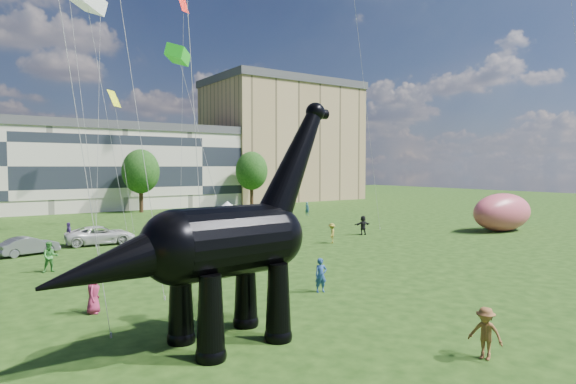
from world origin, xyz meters
TOP-DOWN VIEW (x-y plane):
  - ground at (0.00, 0.00)m, footprint 220.00×220.00m
  - terrace_row at (-8.00, 62.00)m, footprint 78.00×11.00m
  - apartment_block at (40.00, 65.00)m, footprint 28.00×18.00m
  - tree_mid_right at (8.00, 53.00)m, footprint 5.20×5.20m
  - tree_far_right at (26.00, 53.00)m, footprint 5.20×5.20m
  - dinosaur_sculpture at (-5.57, 0.94)m, footprint 11.61×3.44m
  - car_grey at (-9.10, 24.90)m, footprint 4.31×2.51m
  - car_white at (-3.58, 26.93)m, footprint 5.73×3.08m
  - car_dark at (2.60, 24.70)m, footprint 1.92×4.65m
  - gazebo_near at (10.64, 31.70)m, footprint 4.44×4.44m
  - gazebo_far at (18.01, 33.44)m, footprint 4.58×4.58m
  - inflatable_pink at (31.62, 12.79)m, footprint 7.78×4.18m
  - visitors at (-1.65, 15.22)m, footprint 55.98×42.83m

SIDE VIEW (x-z plane):
  - ground at x=0.00m, z-range 0.00..0.00m
  - car_grey at x=-9.10m, z-range 0.00..1.34m
  - car_dark at x=2.60m, z-range 0.00..1.35m
  - car_white at x=-3.58m, z-range 0.00..1.53m
  - visitors at x=-1.65m, z-range -0.05..1.84m
  - gazebo_far at x=18.01m, z-range 0.52..3.11m
  - inflatable_pink at x=31.62m, z-range 0.00..3.80m
  - gazebo_near at x=10.64m, z-range 0.56..3.30m
  - dinosaur_sculpture at x=-5.57m, z-range -1.16..8.30m
  - terrace_row at x=-8.00m, z-range 0.00..12.00m
  - tree_mid_right at x=8.00m, z-range 1.57..11.01m
  - tree_far_right at x=26.00m, z-range 1.57..11.01m
  - apartment_block at x=40.00m, z-range 0.00..22.00m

